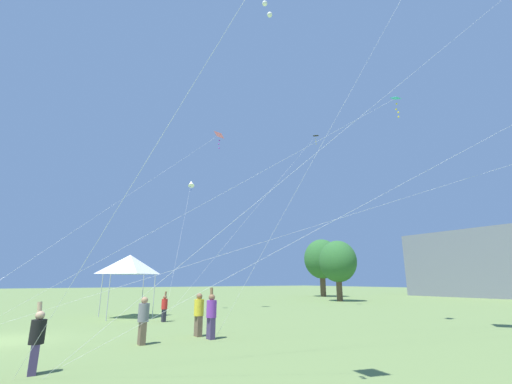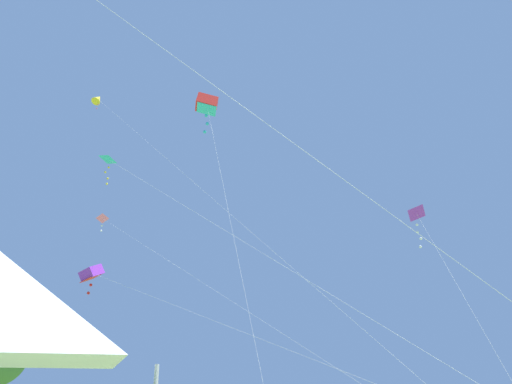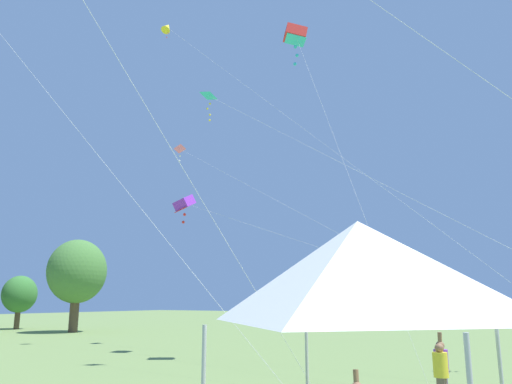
{
  "view_description": "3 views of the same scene",
  "coord_description": "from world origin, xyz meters",
  "px_view_note": "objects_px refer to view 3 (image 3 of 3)",
  "views": [
    {
      "loc": [
        17.83,
        0.98,
        2.36
      ],
      "look_at": [
        2.26,
        10.91,
        7.13
      ],
      "focal_mm": 24.0,
      "sensor_mm": 36.0,
      "label": 1
    },
    {
      "loc": [
        -9.98,
        1.36,
        2.5
      ],
      "look_at": [
        6.32,
        9.92,
        9.82
      ],
      "focal_mm": 35.0,
      "sensor_mm": 36.0,
      "label": 2
    },
    {
      "loc": [
        -12.81,
        4.41,
        3.04
      ],
      "look_at": [
        4.7,
        14.55,
        7.43
      ],
      "focal_mm": 35.0,
      "sensor_mm": 36.0,
      "label": 3
    }
  ],
  "objects_px": {
    "person_yellow_shirt": "(441,373)",
    "kite_red_box_4": "(295,36)",
    "kite_pink_delta_0": "(182,150)",
    "kite_cyan_delta_5": "(214,99)",
    "person_purple_shirt": "(442,368)",
    "kite_yellow_diamond_8": "(168,28)",
    "kite_purple_box_3": "(185,204)",
    "festival_tent": "(360,271)"
  },
  "relations": [
    {
      "from": "person_yellow_shirt",
      "to": "kite_red_box_4",
      "type": "xyz_separation_m",
      "value": [
        7.58,
        8.02,
        16.8
      ]
    },
    {
      "from": "kite_pink_delta_0",
      "to": "kite_cyan_delta_5",
      "type": "bearing_deg",
      "value": -134.19
    },
    {
      "from": "person_purple_shirt",
      "to": "kite_red_box_4",
      "type": "relative_size",
      "value": 0.11
    },
    {
      "from": "person_yellow_shirt",
      "to": "kite_cyan_delta_5",
      "type": "relative_size",
      "value": 0.09
    },
    {
      "from": "kite_yellow_diamond_8",
      "to": "kite_cyan_delta_5",
      "type": "bearing_deg",
      "value": -126.97
    },
    {
      "from": "kite_pink_delta_0",
      "to": "kite_purple_box_3",
      "type": "height_order",
      "value": "kite_pink_delta_0"
    },
    {
      "from": "festival_tent",
      "to": "kite_cyan_delta_5",
      "type": "bearing_deg",
      "value": 41.38
    },
    {
      "from": "kite_purple_box_3",
      "to": "kite_cyan_delta_5",
      "type": "relative_size",
      "value": 1.3
    },
    {
      "from": "person_yellow_shirt",
      "to": "kite_red_box_4",
      "type": "distance_m",
      "value": 20.1
    },
    {
      "from": "kite_purple_box_3",
      "to": "kite_red_box_4",
      "type": "height_order",
      "value": "kite_red_box_4"
    },
    {
      "from": "festival_tent",
      "to": "person_purple_shirt",
      "type": "height_order",
      "value": "festival_tent"
    },
    {
      "from": "person_purple_shirt",
      "to": "person_yellow_shirt",
      "type": "xyz_separation_m",
      "value": [
        -0.96,
        -0.15,
        -0.03
      ]
    },
    {
      "from": "kite_pink_delta_0",
      "to": "kite_yellow_diamond_8",
      "type": "relative_size",
      "value": 0.98
    },
    {
      "from": "kite_cyan_delta_5",
      "to": "kite_yellow_diamond_8",
      "type": "height_order",
      "value": "kite_yellow_diamond_8"
    },
    {
      "from": "kite_purple_box_3",
      "to": "kite_red_box_4",
      "type": "distance_m",
      "value": 11.99
    },
    {
      "from": "kite_cyan_delta_5",
      "to": "kite_pink_delta_0",
      "type": "bearing_deg",
      "value": 45.81
    },
    {
      "from": "person_purple_shirt",
      "to": "kite_cyan_delta_5",
      "type": "distance_m",
      "value": 16.04
    },
    {
      "from": "festival_tent",
      "to": "kite_purple_box_3",
      "type": "xyz_separation_m",
      "value": [
        17.9,
        16.99,
        5.49
      ]
    },
    {
      "from": "kite_red_box_4",
      "to": "kite_pink_delta_0",
      "type": "bearing_deg",
      "value": 68.72
    },
    {
      "from": "kite_cyan_delta_5",
      "to": "kite_yellow_diamond_8",
      "type": "xyz_separation_m",
      "value": [
        7.06,
        9.38,
        10.33
      ]
    },
    {
      "from": "person_yellow_shirt",
      "to": "kite_yellow_diamond_8",
      "type": "xyz_separation_m",
      "value": [
        10.43,
        20.0,
        22.27
      ]
    },
    {
      "from": "kite_purple_box_3",
      "to": "person_yellow_shirt",
      "type": "bearing_deg",
      "value": -116.93
    },
    {
      "from": "kite_pink_delta_0",
      "to": "kite_red_box_4",
      "type": "distance_m",
      "value": 12.98
    },
    {
      "from": "festival_tent",
      "to": "person_purple_shirt",
      "type": "distance_m",
      "value": 11.03
    },
    {
      "from": "person_yellow_shirt",
      "to": "kite_purple_box_3",
      "type": "bearing_deg",
      "value": -81.42
    },
    {
      "from": "person_purple_shirt",
      "to": "person_yellow_shirt",
      "type": "bearing_deg",
      "value": -21.16
    },
    {
      "from": "person_purple_shirt",
      "to": "kite_cyan_delta_5",
      "type": "bearing_deg",
      "value": -133.01
    },
    {
      "from": "kite_cyan_delta_5",
      "to": "kite_yellow_diamond_8",
      "type": "bearing_deg",
      "value": 53.03
    },
    {
      "from": "kite_purple_box_3",
      "to": "festival_tent",
      "type": "bearing_deg",
      "value": -136.5
    },
    {
      "from": "festival_tent",
      "to": "kite_yellow_diamond_8",
      "type": "xyz_separation_m",
      "value": [
        20.18,
        20.94,
        19.85
      ]
    },
    {
      "from": "kite_pink_delta_0",
      "to": "kite_yellow_diamond_8",
      "type": "xyz_separation_m",
      "value": [
        -1.65,
        0.42,
        9.29
      ]
    },
    {
      "from": "festival_tent",
      "to": "kite_pink_delta_0",
      "type": "distance_m",
      "value": 31.76
    },
    {
      "from": "festival_tent",
      "to": "kite_yellow_diamond_8",
      "type": "distance_m",
      "value": 35.2
    },
    {
      "from": "person_purple_shirt",
      "to": "kite_purple_box_3",
      "type": "height_order",
      "value": "kite_purple_box_3"
    },
    {
      "from": "person_purple_shirt",
      "to": "kite_red_box_4",
      "type": "distance_m",
      "value": 19.67
    },
    {
      "from": "kite_purple_box_3",
      "to": "kite_cyan_delta_5",
      "type": "xyz_separation_m",
      "value": [
        -4.78,
        -5.43,
        4.03
      ]
    },
    {
      "from": "kite_red_box_4",
      "to": "kite_cyan_delta_5",
      "type": "distance_m",
      "value": 6.93
    },
    {
      "from": "festival_tent",
      "to": "person_yellow_shirt",
      "type": "relative_size",
      "value": 2.25
    },
    {
      "from": "person_yellow_shirt",
      "to": "kite_yellow_diamond_8",
      "type": "height_order",
      "value": "kite_yellow_diamond_8"
    },
    {
      "from": "festival_tent",
      "to": "kite_red_box_4",
      "type": "relative_size",
      "value": 0.22
    },
    {
      "from": "kite_pink_delta_0",
      "to": "kite_purple_box_3",
      "type": "bearing_deg",
      "value": -138.09
    },
    {
      "from": "festival_tent",
      "to": "kite_cyan_delta_5",
      "type": "height_order",
      "value": "kite_cyan_delta_5"
    }
  ]
}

